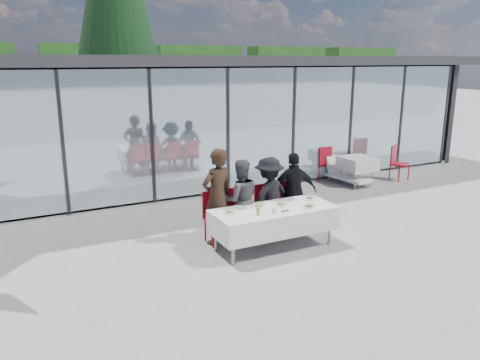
% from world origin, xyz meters
% --- Properties ---
extents(ground, '(90.00, 90.00, 0.00)m').
position_xyz_m(ground, '(0.00, 0.00, 0.00)').
color(ground, gray).
rests_on(ground, ground).
extents(pavilion, '(14.80, 8.80, 3.44)m').
position_xyz_m(pavilion, '(2.00, 8.16, 2.15)').
color(pavilion, gray).
rests_on(pavilion, ground).
extents(treeline, '(62.50, 2.00, 4.40)m').
position_xyz_m(treeline, '(-2.00, 28.00, 2.20)').
color(treeline, '#173D13').
rests_on(treeline, ground).
extents(dining_table, '(2.26, 0.96, 0.75)m').
position_xyz_m(dining_table, '(0.24, 0.44, 0.54)').
color(dining_table, silver).
rests_on(dining_table, ground).
extents(diner_a, '(0.81, 0.81, 1.81)m').
position_xyz_m(diner_a, '(-0.58, 1.11, 0.90)').
color(diner_a, black).
rests_on(diner_a, ground).
extents(diner_chair_a, '(0.44, 0.44, 0.97)m').
position_xyz_m(diner_chair_a, '(-0.58, 1.19, 0.54)').
color(diner_chair_a, '#B50C1C').
rests_on(diner_chair_a, ground).
extents(diner_b, '(0.91, 0.91, 1.56)m').
position_xyz_m(diner_b, '(-0.10, 1.11, 0.78)').
color(diner_b, '#4D4D4D').
rests_on(diner_b, ground).
extents(diner_chair_b, '(0.44, 0.44, 0.97)m').
position_xyz_m(diner_chair_b, '(-0.10, 1.19, 0.54)').
color(diner_chair_b, '#B50C1C').
rests_on(diner_chair_b, ground).
extents(diner_c, '(1.22, 1.22, 1.54)m').
position_xyz_m(diner_c, '(0.52, 1.11, 0.77)').
color(diner_c, black).
rests_on(diner_c, ground).
extents(diner_chair_c, '(0.44, 0.44, 0.97)m').
position_xyz_m(diner_chair_c, '(0.52, 1.19, 0.54)').
color(diner_chair_c, '#B50C1C').
rests_on(diner_chair_c, ground).
extents(diner_d, '(1.16, 1.16, 1.57)m').
position_xyz_m(diner_d, '(1.10, 1.11, 0.79)').
color(diner_d, black).
rests_on(diner_d, ground).
extents(diner_chair_d, '(0.44, 0.44, 0.97)m').
position_xyz_m(diner_chair_d, '(1.10, 1.19, 0.54)').
color(diner_chair_d, '#B50C1C').
rests_on(diner_chair_d, ground).
extents(plate_a, '(0.28, 0.28, 0.07)m').
position_xyz_m(plate_a, '(-0.58, 0.57, 0.77)').
color(plate_a, silver).
rests_on(plate_a, dining_table).
extents(plate_b, '(0.28, 0.28, 0.07)m').
position_xyz_m(plate_b, '(0.03, 0.63, 0.77)').
color(plate_b, silver).
rests_on(plate_b, dining_table).
extents(plate_c, '(0.28, 0.28, 0.07)m').
position_xyz_m(plate_c, '(0.45, 0.54, 0.77)').
color(plate_c, silver).
rests_on(plate_c, dining_table).
extents(plate_d, '(0.28, 0.28, 0.07)m').
position_xyz_m(plate_d, '(1.16, 0.62, 0.77)').
color(plate_d, silver).
rests_on(plate_d, dining_table).
extents(plate_extra, '(0.28, 0.28, 0.07)m').
position_xyz_m(plate_extra, '(0.84, 0.21, 0.77)').
color(plate_extra, silver).
rests_on(plate_extra, dining_table).
extents(juice_bottle, '(0.06, 0.06, 0.15)m').
position_xyz_m(juice_bottle, '(-0.21, 0.23, 0.83)').
color(juice_bottle, '#8BAA47').
rests_on(juice_bottle, dining_table).
extents(drinking_glasses, '(0.07, 0.07, 0.10)m').
position_xyz_m(drinking_glasses, '(0.10, 0.22, 0.80)').
color(drinking_glasses, silver).
rests_on(drinking_glasses, dining_table).
extents(folded_eyeglasses, '(0.14, 0.03, 0.01)m').
position_xyz_m(folded_eyeglasses, '(0.33, 0.20, 0.76)').
color(folded_eyeglasses, black).
rests_on(folded_eyeglasses, dining_table).
extents(spare_table_right, '(0.86, 0.86, 0.74)m').
position_xyz_m(spare_table_right, '(4.67, 3.34, 0.55)').
color(spare_table_right, silver).
rests_on(spare_table_right, ground).
extents(spare_chair_a, '(0.60, 0.60, 0.97)m').
position_xyz_m(spare_chair_a, '(6.00, 3.19, 0.54)').
color(spare_chair_a, '#B50C1C').
rests_on(spare_chair_a, ground).
extents(spare_chair_b, '(0.46, 0.46, 0.97)m').
position_xyz_m(spare_chair_b, '(4.06, 4.09, 0.54)').
color(spare_chair_b, '#B50C1C').
rests_on(spare_chair_b, ground).
extents(lounger, '(0.74, 1.39, 0.72)m').
position_xyz_m(lounger, '(4.43, 3.56, 0.26)').
color(lounger, silver).
rests_on(lounger, ground).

